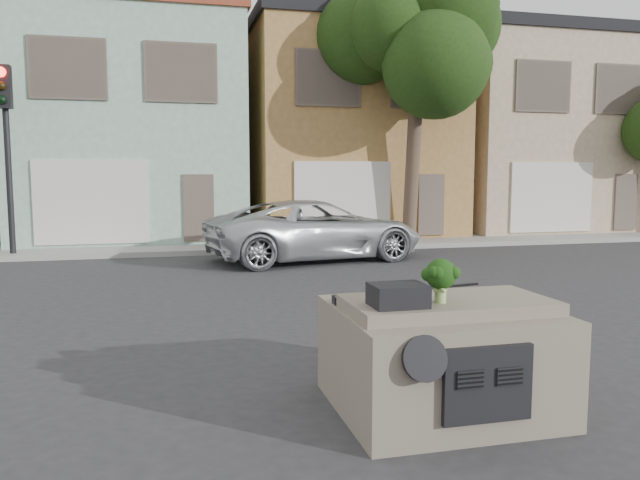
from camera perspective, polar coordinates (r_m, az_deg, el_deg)
name	(u,v)px	position (r m, az deg, el deg)	size (l,w,h in m)	color
ground_plane	(350,332)	(9.13, 2.74, -8.42)	(120.00, 120.00, 0.00)	#303033
sidewalk	(250,245)	(19.25, -6.38, -0.49)	(40.00, 3.00, 0.15)	gray
townhouse_mint	(134,130)	(23.01, -16.68, 9.61)	(7.20, 8.20, 7.55)	#94BBA2
townhouse_tan	(340,133)	(23.92, 1.85, 9.72)	(7.20, 8.20, 7.55)	#9F753F
townhouse_beige	(517,136)	(26.96, 17.55, 9.04)	(7.20, 8.20, 7.55)	tan
silver_pickup	(316,260)	(16.48, -0.37, -1.83)	(2.64, 5.72, 1.59)	silver
traffic_signal	(7,163)	(18.37, -26.67, 6.32)	(0.40, 0.40, 5.10)	black
tree_near	(413,109)	(19.85, 8.52, 11.76)	(4.40, 4.00, 8.50)	#1C370F
car_dashboard	(440,352)	(6.27, 10.89, -10.04)	(2.00, 1.80, 1.12)	#736958
instrument_hump	(398,295)	(5.58, 7.13, -5.03)	(0.48, 0.38, 0.20)	black
wiper_arm	(450,286)	(6.59, 11.80, -4.16)	(0.70, 0.03, 0.02)	black
broccoli	(441,280)	(5.78, 10.98, -3.63)	(0.34, 0.34, 0.41)	black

